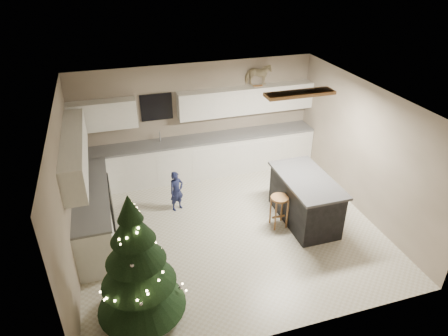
% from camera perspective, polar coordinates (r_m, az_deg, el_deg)
% --- Properties ---
extents(ground_plane, '(5.50, 5.50, 0.00)m').
position_cam_1_polar(ground_plane, '(7.83, 0.76, -8.57)').
color(ground_plane, beige).
extents(room_shell, '(5.52, 5.02, 2.61)m').
position_cam_1_polar(room_shell, '(6.91, 1.03, 3.03)').
color(room_shell, '#A79786').
rests_on(room_shell, ground_plane).
extents(cabinetry, '(5.50, 3.20, 2.00)m').
position_cam_1_polar(cabinetry, '(8.61, -8.36, 0.88)').
color(cabinetry, white).
rests_on(cabinetry, ground_plane).
extents(island, '(0.90, 1.70, 0.95)m').
position_cam_1_polar(island, '(7.94, 11.47, -4.39)').
color(island, black).
rests_on(island, ground_plane).
extents(bar_stool, '(0.34, 0.34, 0.66)m').
position_cam_1_polar(bar_stool, '(7.69, 7.92, -5.14)').
color(bar_stool, '#955D31').
rests_on(bar_stool, ground_plane).
extents(christmas_tree, '(1.32, 1.28, 2.11)m').
position_cam_1_polar(christmas_tree, '(5.81, -12.23, -14.12)').
color(christmas_tree, '#3F2816').
rests_on(christmas_tree, ground_plane).
extents(toddler, '(0.37, 0.32, 0.87)m').
position_cam_1_polar(toddler, '(8.18, -6.79, -3.28)').
color(toddler, '#11153D').
rests_on(toddler, ground_plane).
extents(rocking_horse, '(0.62, 0.41, 0.50)m').
position_cam_1_polar(rocking_horse, '(9.22, 4.92, 13.11)').
color(rocking_horse, '#955D31').
rests_on(rocking_horse, cabinetry).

